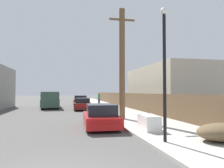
# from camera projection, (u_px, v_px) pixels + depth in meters

# --- Properties ---
(sidewalk_curb) EXTENTS (4.20, 63.00, 0.12)m
(sidewalk_curb) POSITION_uv_depth(u_px,v_px,m) (105.00, 106.00, 28.37)
(sidewalk_curb) COLOR #ADA89E
(sidewalk_curb) RESTS_ON ground
(discarded_fridge) EXTENTS (0.83, 1.79, 0.72)m
(discarded_fridge) POSITION_uv_depth(u_px,v_px,m) (149.00, 122.00, 10.57)
(discarded_fridge) COLOR white
(discarded_fridge) RESTS_ON sidewalk_curb
(parked_sports_car_red) EXTENTS (1.93, 4.23, 1.28)m
(parked_sports_car_red) POSITION_uv_depth(u_px,v_px,m) (101.00, 117.00, 11.88)
(parked_sports_car_red) COLOR red
(parked_sports_car_red) RESTS_ON ground
(car_parked_mid) EXTENTS (2.00, 4.24, 1.27)m
(car_parked_mid) POSITION_uv_depth(u_px,v_px,m) (82.00, 104.00, 23.41)
(car_parked_mid) COLOR #5B1E19
(car_parked_mid) RESTS_ON ground
(car_parked_far) EXTENTS (2.08, 4.72, 1.41)m
(car_parked_far) POSITION_uv_depth(u_px,v_px,m) (80.00, 101.00, 31.05)
(car_parked_far) COLOR #5B1E19
(car_parked_far) RESTS_ON ground
(pickup_truck) EXTENTS (2.19, 5.66, 1.93)m
(pickup_truck) POSITION_uv_depth(u_px,v_px,m) (51.00, 100.00, 25.44)
(pickup_truck) COLOR #385647
(pickup_truck) RESTS_ON ground
(utility_pole) EXTENTS (1.80, 0.40, 7.57)m
(utility_pole) POSITION_uv_depth(u_px,v_px,m) (122.00, 62.00, 15.00)
(utility_pole) COLOR brown
(utility_pole) RESTS_ON sidewalk_curb
(street_lamp) EXTENTS (0.26, 0.26, 4.96)m
(street_lamp) POSITION_uv_depth(u_px,v_px,m) (164.00, 64.00, 8.05)
(street_lamp) COLOR black
(street_lamp) RESTS_ON sidewalk_curb
(brush_pile) EXTENTS (1.96, 1.51, 0.66)m
(brush_pile) POSITION_uv_depth(u_px,v_px,m) (223.00, 132.00, 8.05)
(brush_pile) COLOR brown
(brush_pile) RESTS_ON sidewalk_curb
(wooden_fence) EXTENTS (0.08, 42.32, 1.67)m
(wooden_fence) POSITION_uv_depth(u_px,v_px,m) (122.00, 100.00, 27.38)
(wooden_fence) COLOR brown
(wooden_fence) RESTS_ON sidewalk_curb
(building_right_house) EXTENTS (6.00, 14.07, 5.04)m
(building_right_house) POSITION_uv_depth(u_px,v_px,m) (166.00, 87.00, 27.37)
(building_right_house) COLOR beige
(building_right_house) RESTS_ON ground
(pedestrian) EXTENTS (0.34, 0.34, 1.74)m
(pedestrian) POSITION_uv_depth(u_px,v_px,m) (99.00, 98.00, 31.05)
(pedestrian) COLOR #282D42
(pedestrian) RESTS_ON sidewalk_curb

